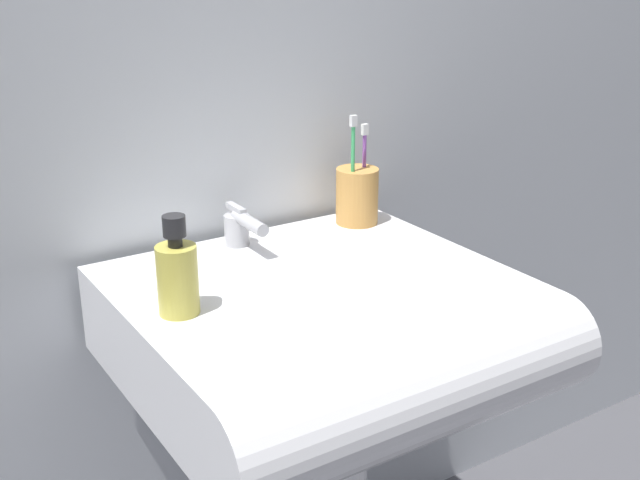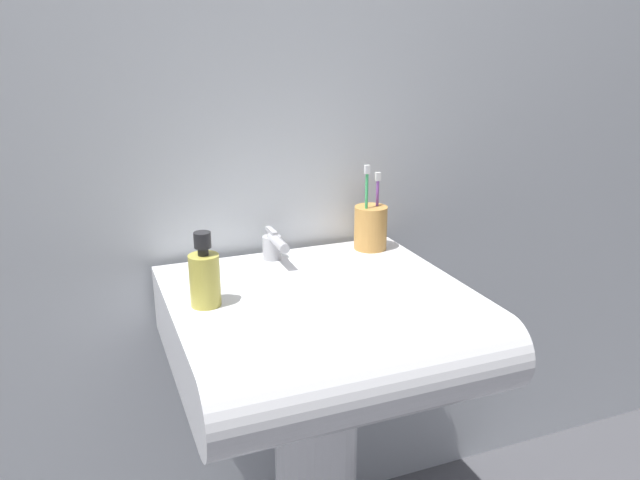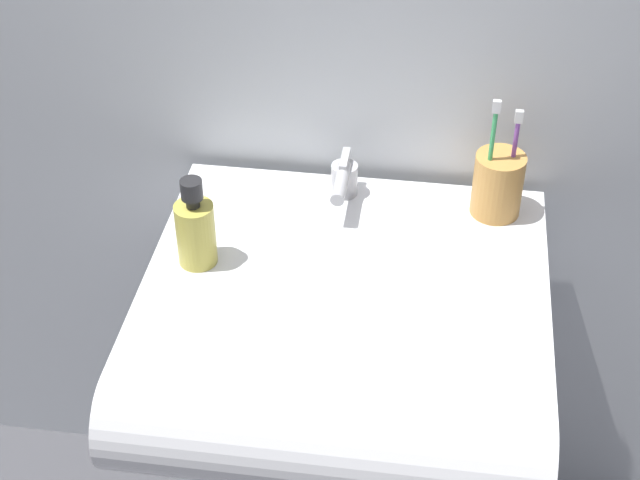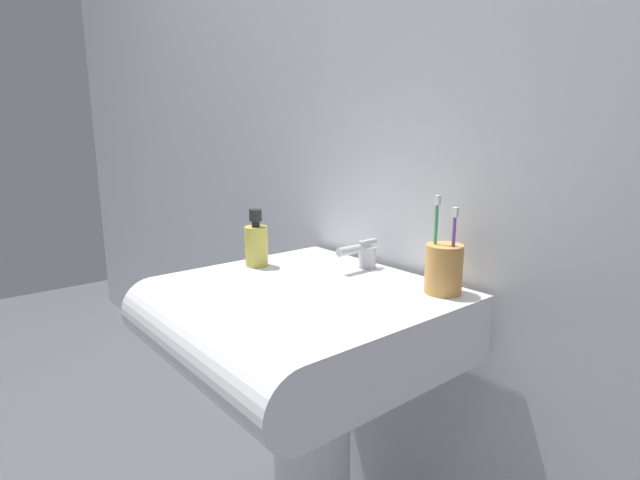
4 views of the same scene
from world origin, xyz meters
TOP-DOWN VIEW (x-y plane):
  - sink_basin at (0.00, -0.06)m, footprint 0.59×0.57m
  - faucet at (-0.03, 0.19)m, footprint 0.04×0.12m
  - toothbrush_cup at (0.21, 0.19)m, footprint 0.08×0.08m
  - soap_bottle at (-0.22, 0.00)m, footprint 0.06×0.06m

SIDE VIEW (x-z plane):
  - sink_basin at x=0.00m, z-range 0.63..0.77m
  - faucet at x=-0.03m, z-range 0.77..0.85m
  - toothbrush_cup at x=0.21m, z-range 0.72..0.93m
  - soap_bottle at x=-0.22m, z-range 0.76..0.90m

